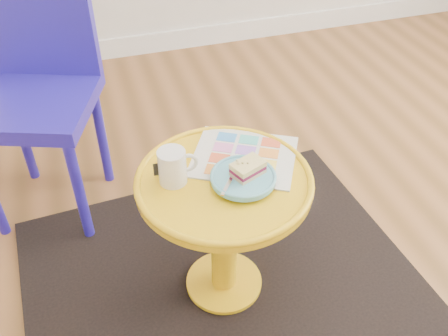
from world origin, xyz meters
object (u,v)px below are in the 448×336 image
object	(u,v)px
newspaper	(244,157)
mug	(173,166)
chair	(35,79)
side_table	(224,213)
plate	(243,178)

from	to	relation	value
newspaper	mug	size ratio (longest dim) A/B	2.64
newspaper	mug	xyz separation A→B (m)	(-0.22, -0.04, 0.05)
newspaper	chair	bearing A→B (deg)	164.22
side_table	chair	xyz separation A→B (m)	(-0.48, 0.65, 0.19)
mug	newspaper	bearing A→B (deg)	12.65
side_table	mug	bearing A→B (deg)	165.68
newspaper	plate	distance (m)	0.12
chair	plate	size ratio (longest dim) A/B	5.05
chair	newspaper	distance (m)	0.81
mug	plate	world-z (taller)	mug
mug	plate	xyz separation A→B (m)	(0.18, -0.07, -0.04)
chair	newspaper	world-z (taller)	chair
chair	plate	xyz separation A→B (m)	(0.53, -0.68, -0.03)
newspaper	plate	xyz separation A→B (m)	(-0.04, -0.11, 0.02)
chair	mug	distance (m)	0.71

